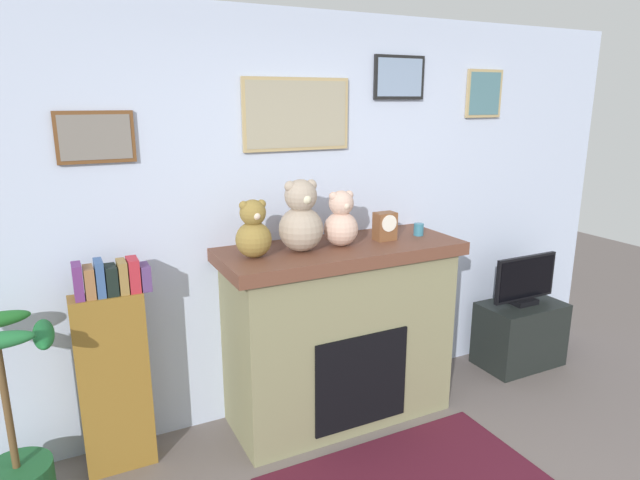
% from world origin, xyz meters
% --- Properties ---
extents(back_wall, '(5.20, 0.15, 2.60)m').
position_xyz_m(back_wall, '(0.00, 2.00, 1.31)').
color(back_wall, silver).
rests_on(back_wall, ground_plane).
extents(fireplace, '(1.54, 0.64, 1.18)m').
position_xyz_m(fireplace, '(0.04, 1.65, 0.60)').
color(fireplace, '#7F7D58').
rests_on(fireplace, ground_plane).
extents(bookshelf, '(0.43, 0.16, 1.25)m').
position_xyz_m(bookshelf, '(-1.34, 1.74, 0.60)').
color(bookshelf, olive).
rests_on(bookshelf, ground_plane).
extents(potted_plant, '(0.49, 0.46, 1.05)m').
position_xyz_m(potted_plant, '(-1.85, 1.58, 0.38)').
color(potted_plant, '#1E592D').
rests_on(potted_plant, ground_plane).
extents(tv_stand, '(0.65, 0.40, 0.51)m').
position_xyz_m(tv_stand, '(1.67, 1.64, 0.26)').
color(tv_stand, black).
rests_on(tv_stand, ground_plane).
extents(television, '(0.58, 0.14, 0.39)m').
position_xyz_m(television, '(1.67, 1.64, 0.70)').
color(television, black).
rests_on(television, tv_stand).
extents(candle_jar, '(0.07, 0.07, 0.08)m').
position_xyz_m(candle_jar, '(0.63, 1.63, 1.23)').
color(candle_jar, teal).
rests_on(candle_jar, fireplace).
extents(mantel_clock, '(0.13, 0.10, 0.18)m').
position_xyz_m(mantel_clock, '(0.36, 1.63, 1.28)').
color(mantel_clock, brown).
rests_on(mantel_clock, fireplace).
extents(teddy_bear_grey, '(0.21, 0.21, 0.34)m').
position_xyz_m(teddy_bear_grey, '(-0.54, 1.63, 1.34)').
color(teddy_bear_grey, olive).
rests_on(teddy_bear_grey, fireplace).
extents(teddy_bear_tan, '(0.27, 0.27, 0.43)m').
position_xyz_m(teddy_bear_tan, '(-0.24, 1.63, 1.38)').
color(teddy_bear_tan, tan).
rests_on(teddy_bear_tan, fireplace).
extents(teddy_bear_brown, '(0.21, 0.21, 0.35)m').
position_xyz_m(teddy_bear_brown, '(0.03, 1.63, 1.34)').
color(teddy_bear_brown, '#D1AB97').
rests_on(teddy_bear_brown, fireplace).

